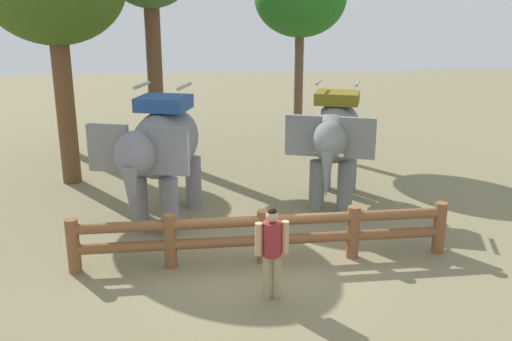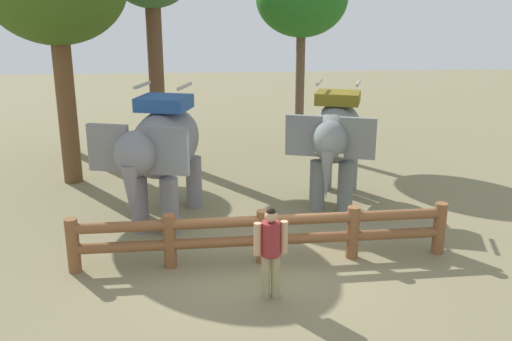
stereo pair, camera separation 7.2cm
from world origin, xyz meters
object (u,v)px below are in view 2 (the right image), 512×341
object	(u,v)px
log_fence	(263,233)
tourist_woman_in_black	(271,247)
tree_deep_back	(60,2)
elephant_near_left	(162,148)
elephant_center	(336,137)

from	to	relation	value
log_fence	tourist_woman_in_black	size ratio (longest dim) A/B	4.50
log_fence	tree_deep_back	bearing A→B (deg)	122.04
elephant_near_left	elephant_center	bearing A→B (deg)	13.53
elephant_center	tree_deep_back	bearing A→B (deg)	144.19
elephant_center	log_fence	bearing A→B (deg)	-123.01
tree_deep_back	log_fence	bearing A→B (deg)	-57.96
elephant_near_left	tourist_woman_in_black	distance (m)	4.18
elephant_near_left	log_fence	bearing A→B (deg)	-48.25
elephant_center	tourist_woman_in_black	bearing A→B (deg)	-114.61
elephant_near_left	tourist_woman_in_black	world-z (taller)	elephant_near_left
log_fence	tourist_woman_in_black	bearing A→B (deg)	-90.31
log_fence	tourist_woman_in_black	distance (m)	1.40
tourist_woman_in_black	tree_deep_back	bearing A→B (deg)	118.35
log_fence	elephant_center	xyz separation A→B (m)	(2.09, 3.21, 1.07)
elephant_near_left	tourist_woman_in_black	size ratio (longest dim) A/B	2.30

